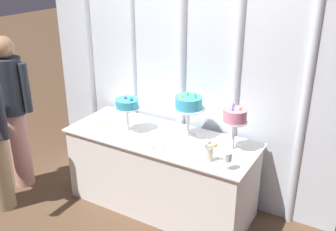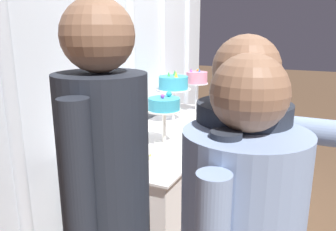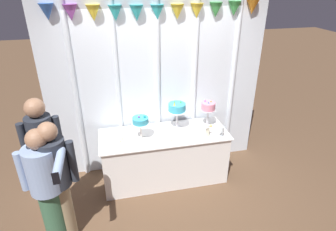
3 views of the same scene
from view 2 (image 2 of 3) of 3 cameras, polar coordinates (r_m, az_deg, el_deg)
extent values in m
plane|color=brown|center=(3.00, 3.23, -17.37)|extent=(24.00, 24.00, 0.00)
cube|color=silver|center=(2.80, -6.88, 11.06)|extent=(3.29, 0.04, 2.84)
cylinder|color=silver|center=(1.88, -26.17, 8.01)|extent=(0.08, 0.08, 2.84)
cylinder|color=silver|center=(2.31, -14.31, 9.98)|extent=(0.06, 0.06, 2.84)
cylinder|color=silver|center=(2.79, -6.52, 11.05)|extent=(0.09, 0.09, 2.84)
cylinder|color=silver|center=(3.29, -1.11, 11.67)|extent=(0.08, 0.08, 2.84)
cylinder|color=silver|center=(3.87, 3.23, 12.09)|extent=(0.08, 0.08, 2.84)
cube|color=white|center=(2.85, 1.45, -10.31)|extent=(1.84, 0.69, 0.78)
cube|color=white|center=(2.71, 1.50, -2.70)|extent=(1.89, 0.74, 0.01)
cylinder|color=silver|center=(2.39, -0.66, -4.80)|extent=(0.14, 0.14, 0.01)
cylinder|color=silver|center=(2.35, -0.67, -1.98)|extent=(0.03, 0.03, 0.23)
cylinder|color=silver|center=(2.32, -0.68, 0.90)|extent=(0.25, 0.25, 0.01)
cylinder|color=#3DB2D1|center=(2.31, -0.68, 2.02)|extent=(0.22, 0.22, 0.08)
sphere|color=#2DB2B7|center=(2.34, 0.17, 3.76)|extent=(0.04, 0.04, 0.04)
sphere|color=purple|center=(2.28, -0.95, 3.33)|extent=(0.03, 0.03, 0.03)
cylinder|color=silver|center=(2.96, 0.90, -0.95)|extent=(0.17, 0.17, 0.01)
cylinder|color=silver|center=(2.92, 0.91, 1.76)|extent=(0.03, 0.03, 0.27)
cylinder|color=silver|center=(2.89, 0.92, 4.51)|extent=(0.31, 0.31, 0.01)
cylinder|color=#3DB2D1|center=(2.88, 0.93, 5.69)|extent=(0.25, 0.25, 0.11)
cone|color=green|center=(2.93, 1.18, 7.41)|extent=(0.03, 0.03, 0.05)
cone|color=green|center=(2.86, 0.12, 7.18)|extent=(0.03, 0.03, 0.04)
cone|color=yellow|center=(2.81, 1.41, 7.10)|extent=(0.03, 0.03, 0.05)
cylinder|color=silver|center=(3.37, 4.87, 0.93)|extent=(0.17, 0.17, 0.01)
cylinder|color=silver|center=(3.34, 4.92, 3.23)|extent=(0.03, 0.03, 0.26)
cylinder|color=silver|center=(3.31, 4.97, 5.55)|extent=(0.23, 0.23, 0.01)
cylinder|color=pink|center=(3.30, 4.99, 6.57)|extent=(0.21, 0.21, 0.11)
sphere|color=orange|center=(3.34, 5.16, 7.80)|extent=(0.02, 0.02, 0.02)
cone|color=purple|center=(3.28, 4.00, 7.83)|extent=(0.03, 0.03, 0.04)
cone|color=blue|center=(3.27, 5.45, 7.78)|extent=(0.03, 0.03, 0.04)
cylinder|color=silver|center=(3.35, 11.03, 0.57)|extent=(0.06, 0.06, 0.00)
cylinder|color=silver|center=(3.34, 11.06, 1.28)|extent=(0.01, 0.01, 0.08)
cylinder|color=silver|center=(3.32, 11.13, 2.59)|extent=(0.07, 0.07, 0.07)
cylinder|color=beige|center=(3.17, 9.15, 1.02)|extent=(0.06, 0.06, 0.13)
sphere|color=white|center=(3.12, 9.27, 3.18)|extent=(0.03, 0.03, 0.03)
sphere|color=white|center=(3.12, 9.58, 2.58)|extent=(0.04, 0.04, 0.04)
sphere|color=white|center=(3.14, 9.56, 3.21)|extent=(0.04, 0.04, 0.04)
sphere|color=#E5C666|center=(3.19, 9.35, 2.86)|extent=(0.04, 0.04, 0.04)
sphere|color=silver|center=(3.11, 9.45, 2.83)|extent=(0.02, 0.02, 0.02)
cylinder|color=beige|center=(2.12, -3.09, -7.27)|extent=(0.05, 0.05, 0.02)
sphere|color=#F9CC4C|center=(2.12, -3.09, -6.82)|extent=(0.01, 0.01, 0.01)
cylinder|color=beige|center=(2.18, -4.55, -6.67)|extent=(0.04, 0.04, 0.02)
sphere|color=#F9CC4C|center=(2.18, -4.56, -6.22)|extent=(0.01, 0.01, 0.01)
cylinder|color=beige|center=(2.67, 6.51, -2.70)|extent=(0.05, 0.05, 0.02)
sphere|color=#F9CC4C|center=(2.67, 6.52, -2.32)|extent=(0.01, 0.01, 0.01)
cylinder|color=beige|center=(2.78, 6.76, -2.01)|extent=(0.05, 0.05, 0.02)
sphere|color=#F9CC4C|center=(2.77, 6.77, -1.62)|extent=(0.01, 0.01, 0.01)
cylinder|color=#282D38|center=(1.10, -10.95, -8.08)|extent=(0.36, 0.36, 0.59)
sphere|color=#A37556|center=(1.02, -12.07, 13.39)|extent=(0.22, 0.22, 0.22)
cylinder|color=#282D38|center=(0.95, -15.02, -12.54)|extent=(0.08, 0.08, 0.52)
cylinder|color=#282D38|center=(1.27, -7.95, -5.12)|extent=(0.08, 0.08, 0.52)
cylinder|color=#93ADD6|center=(1.04, 12.58, -16.71)|extent=(0.39, 0.39, 0.53)
sphere|color=#A37556|center=(0.91, 13.87, 3.80)|extent=(0.21, 0.21, 0.21)
cylinder|color=#282D38|center=(1.13, 12.19, -12.21)|extent=(0.29, 0.29, 0.57)
sphere|color=#A37556|center=(1.01, 13.37, 7.82)|extent=(0.20, 0.20, 0.20)
cylinder|color=#282D38|center=(0.97, 9.33, -17.16)|extent=(0.08, 0.08, 0.50)
cylinder|color=#282D38|center=(1.30, 14.24, -8.93)|extent=(0.08, 0.08, 0.50)
camera|label=1|loc=(4.60, 52.63, 20.05)|focal=41.54mm
camera|label=3|loc=(3.22, 88.68, 25.05)|focal=30.19mm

